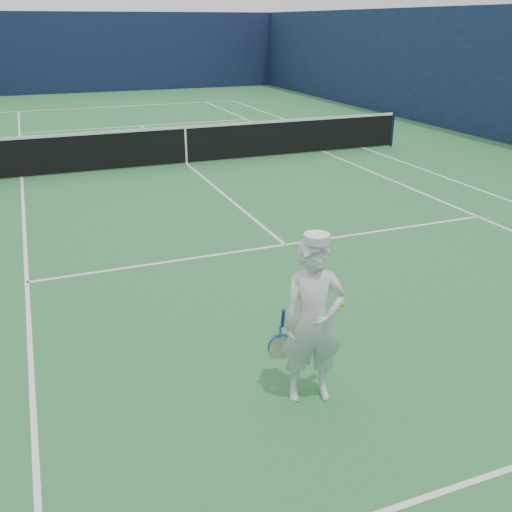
{
  "coord_description": "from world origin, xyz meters",
  "views": [
    {
      "loc": [
        -3.76,
        -14.61,
        3.52
      ],
      "look_at": [
        -1.49,
        -8.83,
        0.96
      ],
      "focal_mm": 40.0,
      "sensor_mm": 36.0,
      "label": 1
    }
  ],
  "objects": [
    {
      "name": "court_markings",
      "position": [
        0.0,
        0.0,
        0.0
      ],
      "size": [
        11.03,
        23.83,
        0.01
      ],
      "color": "white",
      "rests_on": "ground"
    },
    {
      "name": "windscreen_fence",
      "position": [
        0.0,
        0.0,
        2.0
      ],
      "size": [
        20.12,
        36.12,
        4.0
      ],
      "color": "#0E1835",
      "rests_on": "ground"
    },
    {
      "name": "ground",
      "position": [
        0.0,
        0.0,
        0.0
      ],
      "size": [
        80.0,
        80.0,
        0.0
      ],
      "primitive_type": "plane",
      "color": "#296E37",
      "rests_on": "ground"
    },
    {
      "name": "tennis_player",
      "position": [
        -1.49,
        -10.33,
        0.85
      ],
      "size": [
        0.74,
        0.61,
        1.74
      ],
      "rotation": [
        0.0,
        0.0,
        -0.23
      ],
      "color": "white",
      "rests_on": "ground"
    },
    {
      "name": "tennis_net",
      "position": [
        0.0,
        0.0,
        0.55
      ],
      "size": [
        12.88,
        0.09,
        1.07
      ],
      "color": "#141E4C",
      "rests_on": "ground"
    }
  ]
}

